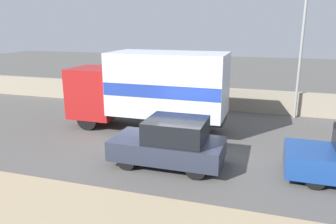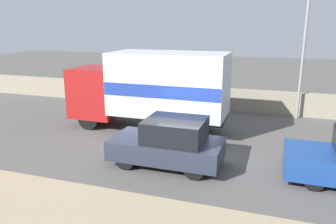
{
  "view_description": "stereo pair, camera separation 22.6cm",
  "coord_description": "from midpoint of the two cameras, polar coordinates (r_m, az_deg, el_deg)",
  "views": [
    {
      "loc": [
        2.87,
        -10.83,
        4.73
      ],
      "look_at": [
        -0.85,
        1.03,
        1.39
      ],
      "focal_mm": 35.0,
      "sensor_mm": 36.0,
      "label": 1
    },
    {
      "loc": [
        3.08,
        -10.76,
        4.73
      ],
      "look_at": [
        -0.85,
        1.03,
        1.39
      ],
      "focal_mm": 35.0,
      "sensor_mm": 36.0,
      "label": 2
    }
  ],
  "objects": [
    {
      "name": "ground_plane",
      "position": [
        12.15,
        2.82,
        -7.89
      ],
      "size": [
        80.0,
        80.0,
        0.0
      ],
      "primitive_type": "plane",
      "color": "#514F4C"
    },
    {
      "name": "stone_wall_backdrop",
      "position": [
        18.87,
        8.93,
        2.29
      ],
      "size": [
        60.0,
        0.35,
        1.25
      ],
      "color": "gray",
      "rests_on": "ground_plane"
    },
    {
      "name": "street_lamp",
      "position": [
        17.72,
        23.11,
        12.04
      ],
      "size": [
        0.56,
        0.28,
        7.22
      ],
      "color": "gray",
      "rests_on": "ground_plane"
    },
    {
      "name": "box_truck",
      "position": [
        14.76,
        -2.04,
        4.26
      ],
      "size": [
        7.23,
        2.54,
        3.56
      ],
      "rotation": [
        0.0,
        0.0,
        3.14
      ],
      "color": "maroon",
      "rests_on": "ground_plane"
    },
    {
      "name": "car_hatchback",
      "position": [
        11.25,
        0.82,
        -5.38
      ],
      "size": [
        3.82,
        1.87,
        1.66
      ],
      "rotation": [
        0.0,
        0.0,
        3.14
      ],
      "color": "#282D3D",
      "rests_on": "ground_plane"
    }
  ]
}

